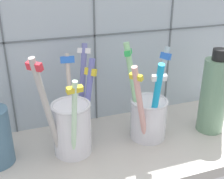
{
  "coord_description": "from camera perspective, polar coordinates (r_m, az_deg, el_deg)",
  "views": [
    {
      "loc": [
        -14.64,
        -40.37,
        32.35
      ],
      "look_at": [
        0.0,
        1.24,
        12.65
      ],
      "focal_mm": 46.59,
      "sensor_mm": 36.0,
      "label": 1
    }
  ],
  "objects": [
    {
      "name": "counter_slab",
      "position": [
        0.53,
        0.45,
        -12.06
      ],
      "size": [
        64.0,
        22.0,
        2.0
      ],
      "primitive_type": "cube",
      "color": "#BCB7AD",
      "rests_on": "ground"
    },
    {
      "name": "tile_wall_back",
      "position": [
        0.55,
        -3.82,
        13.75
      ],
      "size": [
        64.0,
        2.2,
        45.0
      ],
      "color": "#B2C1CC",
      "rests_on": "ground"
    },
    {
      "name": "toothbrush_cup_left",
      "position": [
        0.49,
        -7.82,
        -6.56
      ],
      "size": [
        11.81,
        13.11,
        18.77
      ],
      "color": "white",
      "rests_on": "counter_slab"
    },
    {
      "name": "toothbrush_cup_right",
      "position": [
        0.53,
        7.12,
        -4.78
      ],
      "size": [
        10.59,
        8.86,
        17.97
      ],
      "color": "silver",
      "rests_on": "counter_slab"
    },
    {
      "name": "soap_bottle",
      "position": [
        0.57,
        19.36,
        -0.97
      ],
      "size": [
        4.96,
        4.96,
        16.19
      ],
      "color": "gray",
      "rests_on": "counter_slab"
    }
  ]
}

